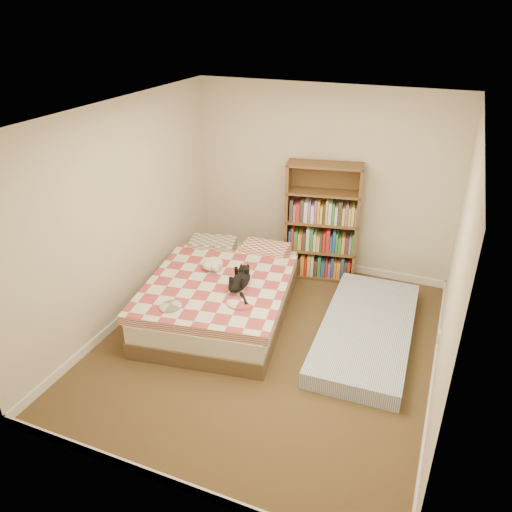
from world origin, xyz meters
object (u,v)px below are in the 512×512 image
at_px(white_dog, 213,264).
at_px(bookshelf, 321,237).
at_px(bed, 223,293).
at_px(black_cat, 241,280).
at_px(floor_mattress, 367,331).

bearing_deg(white_dog, bookshelf, 54.00).
relative_size(bookshelf, white_dog, 5.56).
bearing_deg(bookshelf, bed, -131.73).
relative_size(black_cat, white_dog, 2.56).
relative_size(bed, bookshelf, 1.49).
bearing_deg(bed, black_cat, -34.40).
relative_size(bed, white_dog, 8.27).
bearing_deg(bed, floor_mattress, -4.56).
xyz_separation_m(bookshelf, floor_mattress, (0.89, -1.22, -0.48)).
height_order(bookshelf, black_cat, bookshelf).
relative_size(floor_mattress, black_cat, 2.92).
distance_m(bookshelf, black_cat, 1.59).
height_order(bed, white_dog, white_dog).
bearing_deg(black_cat, bed, 143.38).
height_order(bookshelf, white_dog, bookshelf).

